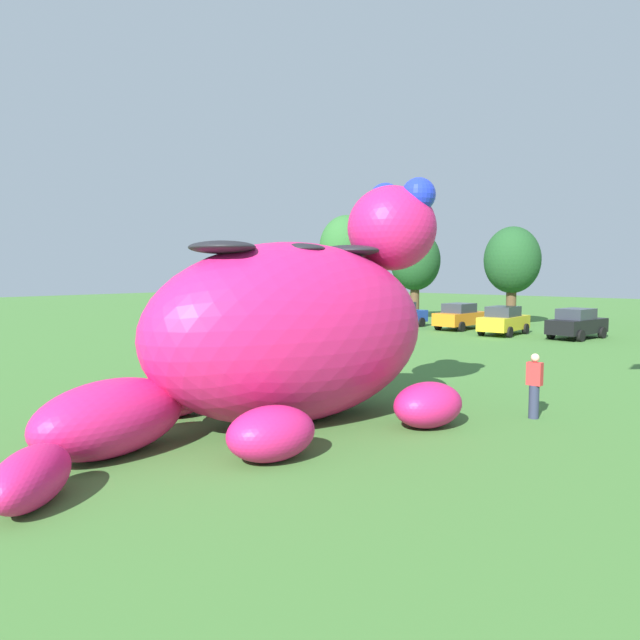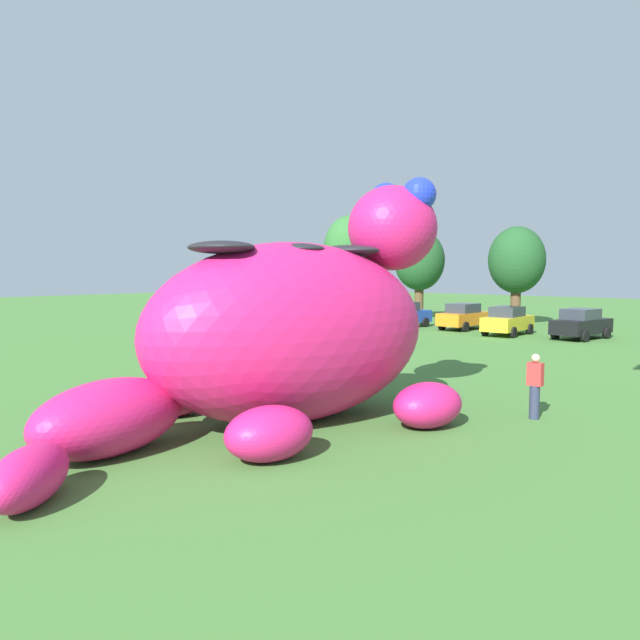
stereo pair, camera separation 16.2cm
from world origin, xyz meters
TOP-DOWN VIEW (x-y plane):
  - ground_plane at (0.00, 0.00)m, footprint 160.00×160.00m
  - giant_inflatable_creature at (0.84, 1.64)m, footprint 7.35×12.93m
  - car_blue at (-11.42, 24.67)m, footprint 2.20×4.23m
  - car_orange at (-7.60, 26.02)m, footprint 2.09×4.18m
  - car_yellow at (-4.02, 24.76)m, footprint 2.06×4.16m
  - car_black at (-0.05, 25.58)m, footprint 2.38×4.30m
  - tree_far_left at (-24.23, 34.72)m, footprint 5.09×5.09m
  - tree_left at (-14.55, 31.46)m, footprint 3.96×3.96m
  - tree_mid_left at (-6.56, 31.51)m, footprint 3.92×3.92m
  - spectator_near_inflatable at (5.35, 5.99)m, footprint 0.38×0.26m
  - spectator_mid_field at (-3.66, 4.33)m, footprint 0.38×0.26m
  - spectator_by_cars at (-6.21, 16.20)m, footprint 0.38×0.26m

SIDE VIEW (x-z plane):
  - ground_plane at x=0.00m, z-range 0.00..0.00m
  - spectator_near_inflatable at x=5.35m, z-range 0.00..1.71m
  - spectator_mid_field at x=-3.66m, z-range 0.00..1.71m
  - spectator_by_cars at x=-6.21m, z-range 0.00..1.71m
  - car_blue at x=-11.42m, z-range 0.00..1.72m
  - car_orange at x=-7.60m, z-range 0.00..1.72m
  - car_yellow at x=-4.02m, z-range 0.00..1.72m
  - car_black at x=-0.05m, z-range 0.00..1.72m
  - giant_inflatable_creature at x=0.84m, z-range -0.87..5.59m
  - tree_mid_left at x=-6.56m, z-range 1.07..8.02m
  - tree_left at x=-14.55m, z-range 1.08..8.11m
  - tree_far_left at x=-24.23m, z-range 1.39..10.43m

